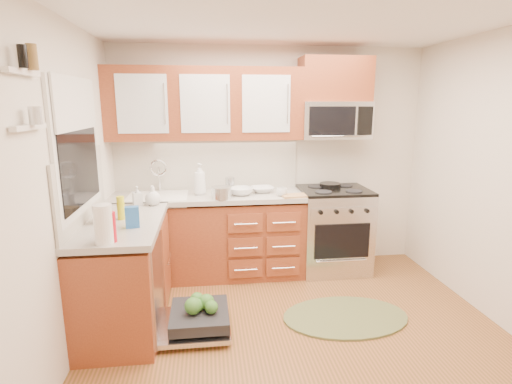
{
  "coord_description": "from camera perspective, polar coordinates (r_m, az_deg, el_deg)",
  "views": [
    {
      "loc": [
        -0.72,
        -2.77,
        1.88
      ],
      "look_at": [
        -0.27,
        0.85,
        1.07
      ],
      "focal_mm": 28.0,
      "sensor_mm": 36.0,
      "label": 1
    }
  ],
  "objects": [
    {
      "name": "floor",
      "position": [
        3.43,
        6.76,
        -20.82
      ],
      "size": [
        3.5,
        3.5,
        0.0
      ],
      "primitive_type": "plane",
      "color": "brown",
      "rests_on": "ground"
    },
    {
      "name": "ceiling",
      "position": [
        2.93,
        8.14,
        24.6
      ],
      "size": [
        3.5,
        3.5,
        0.0
      ],
      "primitive_type": "plane",
      "rotation": [
        3.14,
        0.0,
        0.0
      ],
      "color": "white",
      "rests_on": "ground"
    },
    {
      "name": "wall_back",
      "position": [
        4.63,
        2.01,
        4.7
      ],
      "size": [
        3.5,
        0.04,
        2.5
      ],
      "primitive_type": "cube",
      "color": "silver",
      "rests_on": "ground"
    },
    {
      "name": "wall_front",
      "position": [
        1.4,
        25.99,
        -15.54
      ],
      "size": [
        3.5,
        0.04,
        2.5
      ],
      "primitive_type": "cube",
      "color": "silver",
      "rests_on": "ground"
    },
    {
      "name": "wall_left",
      "position": [
        3.02,
        -26.71,
        -0.87
      ],
      "size": [
        0.04,
        3.5,
        2.5
      ],
      "primitive_type": "cube",
      "color": "silver",
      "rests_on": "ground"
    },
    {
      "name": "base_cabinet_back",
      "position": [
        4.47,
        -6.74,
        -6.56
      ],
      "size": [
        2.05,
        0.6,
        0.85
      ],
      "primitive_type": "cube",
      "color": "maroon",
      "rests_on": "ground"
    },
    {
      "name": "base_cabinet_left",
      "position": [
        3.68,
        -18.2,
        -11.44
      ],
      "size": [
        0.6,
        1.25,
        0.85
      ],
      "primitive_type": "cube",
      "color": "maroon",
      "rests_on": "ground"
    },
    {
      "name": "countertop_back",
      "position": [
        4.33,
        -6.9,
        -0.65
      ],
      "size": [
        2.07,
        0.64,
        0.05
      ],
      "primitive_type": "cube",
      "color": "beige",
      "rests_on": "base_cabinet_back"
    },
    {
      "name": "countertop_left",
      "position": [
        3.52,
        -18.57,
        -4.34
      ],
      "size": [
        0.64,
        1.27,
        0.05
      ],
      "primitive_type": "cube",
      "color": "beige",
      "rests_on": "base_cabinet_left"
    },
    {
      "name": "backsplash_back",
      "position": [
        4.56,
        -7.02,
        3.99
      ],
      "size": [
        2.05,
        0.02,
        0.57
      ],
      "primitive_type": "cube",
      "color": "#BBB6A8",
      "rests_on": "ground"
    },
    {
      "name": "backsplash_left",
      "position": [
        3.52,
        -23.63,
        0.47
      ],
      "size": [
        0.02,
        1.25,
        0.57
      ],
      "primitive_type": "cube",
      "color": "#BBB6A8",
      "rests_on": "ground"
    },
    {
      "name": "upper_cabinets",
      "position": [
        4.35,
        -7.25,
        12.37
      ],
      "size": [
        2.05,
        0.35,
        0.75
      ],
      "primitive_type": null,
      "color": "maroon",
      "rests_on": "ground"
    },
    {
      "name": "cabinet_over_mw",
      "position": [
        4.58,
        11.22,
        15.5
      ],
      "size": [
        0.76,
        0.35,
        0.47
      ],
      "primitive_type": "cube",
      "color": "maroon",
      "rests_on": "ground"
    },
    {
      "name": "range",
      "position": [
        4.65,
        10.9,
        -5.29
      ],
      "size": [
        0.76,
        0.64,
        0.95
      ],
      "primitive_type": null,
      "color": "silver",
      "rests_on": "ground"
    },
    {
      "name": "microwave",
      "position": [
        4.55,
        11.08,
        10.04
      ],
      "size": [
        0.76,
        0.38,
        0.4
      ],
      "primitive_type": null,
      "color": "silver",
      "rests_on": "ground"
    },
    {
      "name": "sink",
      "position": [
        4.36,
        -13.77,
        -2.17
      ],
      "size": [
        0.62,
        0.5,
        0.26
      ],
      "primitive_type": null,
      "color": "white",
      "rests_on": "ground"
    },
    {
      "name": "dishwasher",
      "position": [
        3.56,
        -8.71,
        -17.68
      ],
      "size": [
        0.7,
        0.6,
        0.2
      ],
      "primitive_type": null,
      "color": "silver",
      "rests_on": "ground"
    },
    {
      "name": "window",
      "position": [
        3.44,
        -24.24,
        5.92
      ],
      "size": [
        0.03,
        1.05,
        1.05
      ],
      "primitive_type": null,
      "color": "white",
      "rests_on": "ground"
    },
    {
      "name": "window_blind",
      "position": [
        3.42,
        -24.34,
        11.44
      ],
      "size": [
        0.02,
        0.96,
        0.4
      ],
      "primitive_type": "cube",
      "color": "white",
      "rests_on": "ground"
    },
    {
      "name": "shelf_upper",
      "position": [
        2.63,
        -30.41,
        14.57
      ],
      "size": [
        0.04,
        0.4,
        0.03
      ],
      "primitive_type": "cube",
      "color": "white",
      "rests_on": "ground"
    },
    {
      "name": "shelf_lower",
      "position": [
        2.62,
        -29.68,
        8.05
      ],
      "size": [
        0.04,
        0.4,
        0.03
      ],
      "primitive_type": "cube",
      "color": "white",
      "rests_on": "ground"
    },
    {
      "name": "rug",
      "position": [
        3.83,
        12.65,
        -17.0
      ],
      "size": [
        1.28,
        1.01,
        0.02
      ],
      "primitive_type": null,
      "rotation": [
        0.0,
        0.0,
        0.27
      ],
      "color": "brown",
      "rests_on": "ground"
    },
    {
      "name": "skillet",
      "position": [
        4.62,
        10.55,
        0.98
      ],
      "size": [
        0.26,
        0.26,
        0.04
      ],
      "primitive_type": "cylinder",
      "rotation": [
        0.0,
        0.0,
        0.09
      ],
      "color": "black",
      "rests_on": "range"
    },
    {
      "name": "stock_pot",
      "position": [
        4.1,
        -4.97,
        -0.1
      ],
      "size": [
        0.23,
        0.23,
        0.13
      ],
      "primitive_type": "cylinder",
      "rotation": [
        0.0,
        0.0,
        0.1
      ],
      "color": "silver",
      "rests_on": "countertop_back"
    },
    {
      "name": "cutting_board",
      "position": [
        4.2,
        5.54,
        -0.53
      ],
      "size": [
        0.29,
        0.2,
        0.02
      ],
      "primitive_type": "cube",
      "rotation": [
        0.0,
        0.0,
        0.11
      ],
      "color": "tan",
      "rests_on": "countertop_back"
    },
    {
      "name": "canister",
      "position": [
        4.4,
        -3.75,
        1.05
      ],
      "size": [
        0.12,
        0.12,
        0.16
      ],
      "primitive_type": "cylinder",
      "rotation": [
        0.0,
        0.0,
        0.18
      ],
      "color": "silver",
      "rests_on": "countertop_back"
    },
    {
      "name": "paper_towel_roll",
      "position": [
        2.96,
        -20.97,
        -4.32
      ],
      "size": [
        0.15,
        0.15,
        0.28
      ],
      "primitive_type": "cylinder",
      "rotation": [
        0.0,
        0.0,
        -0.16
      ],
      "color": "white",
      "rests_on": "countertop_left"
    },
    {
      "name": "mustard_bottle",
      "position": [
        3.54,
        -18.75,
        -2.17
      ],
      "size": [
        0.07,
        0.07,
        0.2
      ],
      "primitive_type": "cylinder",
      "rotation": [
        0.0,
        0.0,
        -0.2
      ],
      "color": "yellow",
      "rests_on": "countertop_left"
    },
    {
      "name": "red_bottle",
      "position": [
        2.98,
        -19.9,
        -4.74
      ],
      "size": [
        0.07,
        0.07,
        0.22
      ],
      "primitive_type": "cylinder",
      "rotation": [
        0.0,
        0.0,
        -0.34
      ],
      "color": "red",
      "rests_on": "countertop_left"
    },
    {
      "name": "wooden_box",
      "position": [
        3.5,
        -20.98,
        -2.98
      ],
      "size": [
        0.16,
        0.13,
        0.14
      ],
      "primitive_type": "cube",
      "rotation": [
        0.0,
        0.0,
        0.27
      ],
      "color": "brown",
      "rests_on": "countertop_left"
    },
    {
      "name": "blue_carton",
      "position": [
        3.28,
        -17.26,
        -3.45
      ],
      "size": [
        0.11,
        0.08,
        0.17
      ],
      "primitive_type": "cube",
      "rotation": [
        0.0,
        0.0,
        0.16
      ],
      "color": "#2560AE",
      "rests_on": "countertop_left"
    },
    {
      "name": "bowl_a",
      "position": [
        4.39,
        0.9,
        0.36
      ],
      "size": [
        0.27,
        0.27,
        0.06
      ],
      "primitive_type": "imported",
      "rotation": [
        0.0,
        0.0,
        0.1
      ],
      "color": "#999999",
      "rests_on": "countertop_back"
    },
    {
      "name": "bowl_b",
      "position": [
        4.25,
        -2.13,
        0.09
      ],
      "size": [
        0.33,
        0.33,
        0.08
      ],
      "primitive_type": "imported",
      "rotation": [
        0.0,
        0.0,
        0.38
      ],
      "color": "#999999",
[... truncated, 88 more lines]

